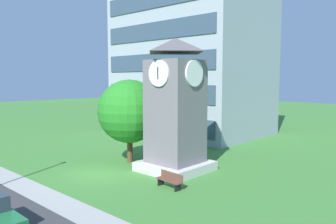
% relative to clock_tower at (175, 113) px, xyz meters
% --- Properties ---
extents(ground_plane, '(160.00, 160.00, 0.00)m').
position_rel_clock_tower_xyz_m(ground_plane, '(-3.17, -4.17, -3.94)').
color(ground_plane, '#3D7A33').
extents(kerb_strip, '(120.00, 1.60, 0.01)m').
position_rel_clock_tower_xyz_m(kerb_strip, '(-3.17, -8.51, -3.94)').
color(kerb_strip, '#9E9E99').
rests_on(kerb_strip, ground).
extents(office_building, '(16.16, 11.85, 19.20)m').
position_rel_clock_tower_xyz_m(office_building, '(-9.66, 13.90, 5.66)').
color(office_building, '#9EA8B2').
rests_on(office_building, ground).
extents(clock_tower, '(4.17, 4.17, 8.94)m').
position_rel_clock_tower_xyz_m(clock_tower, '(0.00, 0.00, 0.00)').
color(clock_tower, slate).
rests_on(clock_tower, ground).
extents(park_bench, '(1.84, 0.65, 0.88)m').
position_rel_clock_tower_xyz_m(park_bench, '(2.23, -3.02, -3.48)').
color(park_bench, brown).
rests_on(park_bench, ground).
extents(tree_streetside, '(4.73, 4.73, 6.22)m').
position_rel_clock_tower_xyz_m(tree_streetside, '(-4.04, -0.56, -0.10)').
color(tree_streetside, '#513823').
rests_on(tree_streetside, ground).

